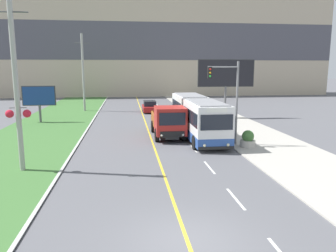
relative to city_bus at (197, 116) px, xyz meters
name	(u,v)px	position (x,y,z in m)	size (l,w,h in m)	color
ground_plane	(187,240)	(-3.96, -16.95, -1.61)	(300.00, 300.00, 0.00)	#56565B
lane_marking_centre	(184,204)	(-3.55, -14.06, -1.61)	(2.88, 140.00, 0.01)	gold
apartment_block_background	(135,45)	(-3.96, 41.67, 8.56)	(80.00, 8.04, 20.34)	#BCAD93
city_bus	(197,116)	(0.00, 0.00, 0.00)	(2.64, 12.51, 3.18)	white
dump_truck	(169,122)	(-2.53, -1.09, -0.28)	(2.42, 6.60, 2.65)	black
car_distant	(150,107)	(-2.92, 15.25, -0.93)	(1.80, 4.30, 1.45)	maroon
utility_pole_near	(16,88)	(-11.71, -8.36, 2.96)	(1.80, 0.44, 9.65)	#9E9E99
utility_pole_far	(83,72)	(-11.41, 17.33, 3.43)	(1.80, 0.28, 9.97)	#9E9E99
traffic_light_mast	(229,93)	(1.43, -4.01, 2.26)	(2.28, 0.32, 6.11)	slate
billboard_large	(226,75)	(5.23, 9.07, 3.28)	(6.45, 0.24, 6.56)	#59595B
billboard_small	(39,97)	(-14.89, 8.52, 1.05)	(3.34, 0.24, 3.81)	#59595B
planter_round_near	(248,140)	(2.63, -5.00, -1.00)	(1.06, 1.06, 1.21)	#B7B2A8
planter_round_second	(224,128)	(2.38, 0.08, -1.04)	(0.96, 0.96, 1.12)	#B7B2A8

